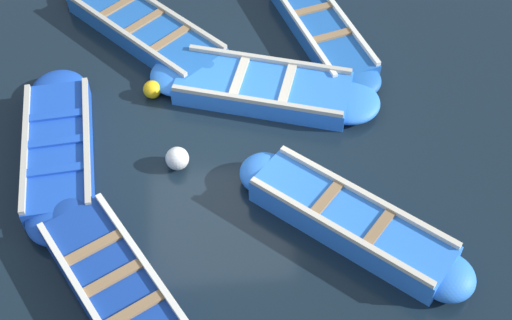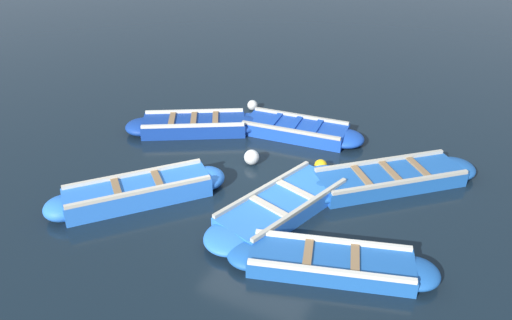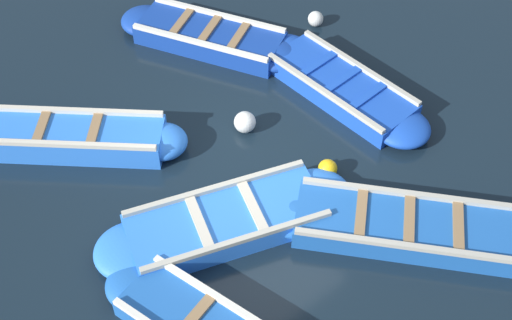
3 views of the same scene
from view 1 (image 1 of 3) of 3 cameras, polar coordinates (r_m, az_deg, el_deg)
The scene contains 9 objects.
ground_plane at distance 10.88m, azimuth -3.39°, elevation 2.60°, with size 120.00×120.00×0.00m, color black.
boat_tucked at distance 12.46m, azimuth -8.84°, elevation 10.30°, with size 3.53×3.31×0.38m.
boat_bow_out at distance 9.18m, azimuth -11.18°, elevation -9.81°, with size 3.37×2.43×0.40m.
boat_near_quay at distance 12.38m, azimuth 5.28°, elevation 10.36°, with size 3.54×1.74×0.35m.
boat_inner_gap at distance 10.74m, azimuth -15.53°, elevation 0.82°, with size 3.47×1.18×0.38m.
boat_end_of_row at distance 9.57m, azimuth 7.59°, elevation -4.94°, with size 2.88×3.14×0.47m.
boat_centre at distance 11.24m, azimuth 0.57°, elevation 5.77°, with size 2.02×3.80×0.38m.
buoy_yellow_far at distance 11.36m, azimuth -8.31°, elevation 5.60°, with size 0.29×0.29×0.29m, color #EAB214.
buoy_white_drifting at distance 10.28m, azimuth -6.32°, elevation 0.12°, with size 0.34×0.34×0.34m, color silver.
Camera 1 is at (7.43, 0.02, 7.94)m, focal length 50.00 mm.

